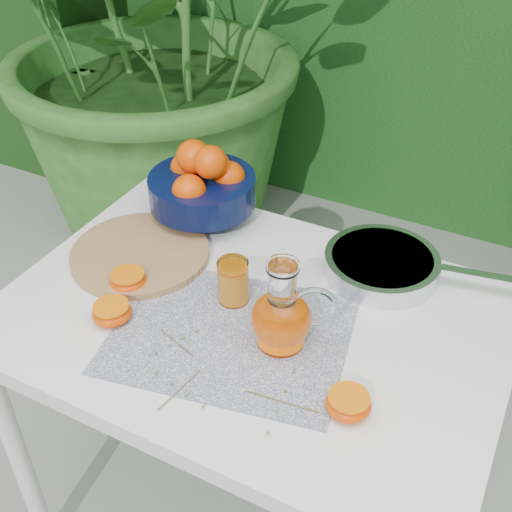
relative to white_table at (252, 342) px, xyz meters
The scene contains 10 objects.
potted_plant_left 1.47m from the white_table, 129.61° to the left, with size 1.86×1.86×1.86m, color #2D5A1E.
white_table is the anchor object (origin of this frame).
placemat 0.11m from the white_table, 94.96° to the right, with size 0.45×0.35×0.00m, color #0B1942.
cutting_board 0.32m from the white_table, behind, with size 0.31×0.31×0.02m, color #AB804D.
fruit_bowl 0.41m from the white_table, 135.63° to the left, with size 0.27×0.27×0.20m.
juice_pitcher 0.18m from the white_table, 28.39° to the right, with size 0.17×0.15×0.19m.
juice_tumbler 0.14m from the white_table, 161.27° to the left, with size 0.08×0.08×0.09m.
saute_pan 0.33m from the white_table, 51.69° to the left, with size 0.45×0.29×0.05m.
orange_halves 0.17m from the white_table, 125.55° to the right, with size 0.61×0.18×0.04m.
thyme_sprigs 0.21m from the white_table, 83.21° to the right, with size 0.35×0.20×0.01m.
Camera 1 is at (0.34, -0.86, 1.62)m, focal length 45.00 mm.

